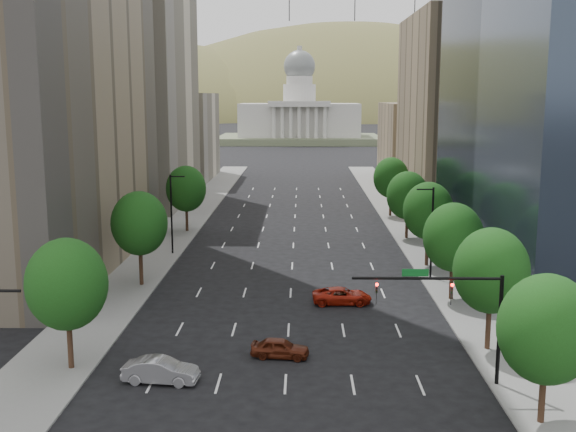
# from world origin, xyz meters

# --- Properties ---
(sidewalk_left) EXTENTS (6.00, 200.00, 0.15)m
(sidewalk_left) POSITION_xyz_m (-15.50, 60.00, 0.07)
(sidewalk_left) COLOR slate
(sidewalk_left) RESTS_ON ground
(sidewalk_right) EXTENTS (6.00, 200.00, 0.15)m
(sidewalk_right) POSITION_xyz_m (15.50, 60.00, 0.07)
(sidewalk_right) COLOR slate
(sidewalk_right) RESTS_ON ground
(midrise_cream_left) EXTENTS (14.00, 30.00, 35.00)m
(midrise_cream_left) POSITION_xyz_m (-25.00, 103.00, 17.50)
(midrise_cream_left) COLOR beige
(midrise_cream_left) RESTS_ON ground
(filler_left) EXTENTS (14.00, 26.00, 18.00)m
(filler_left) POSITION_xyz_m (-25.00, 136.00, 9.00)
(filler_left) COLOR beige
(filler_left) RESTS_ON ground
(parking_tan_right) EXTENTS (14.00, 30.00, 30.00)m
(parking_tan_right) POSITION_xyz_m (25.00, 100.00, 15.00)
(parking_tan_right) COLOR #8C7759
(parking_tan_right) RESTS_ON ground
(filler_right) EXTENTS (14.00, 26.00, 16.00)m
(filler_right) POSITION_xyz_m (25.00, 133.00, 8.00)
(filler_right) COLOR #8C7759
(filler_right) RESTS_ON ground
(tree_right_0) EXTENTS (5.20, 5.20, 8.39)m
(tree_right_0) POSITION_xyz_m (14.00, 25.00, 5.39)
(tree_right_0) COLOR #382316
(tree_right_0) RESTS_ON ground
(tree_right_1) EXTENTS (5.20, 5.20, 8.75)m
(tree_right_1) POSITION_xyz_m (14.00, 36.00, 5.75)
(tree_right_1) COLOR #382316
(tree_right_1) RESTS_ON ground
(tree_right_2) EXTENTS (5.20, 5.20, 8.61)m
(tree_right_2) POSITION_xyz_m (14.00, 48.00, 5.60)
(tree_right_2) COLOR #382316
(tree_right_2) RESTS_ON ground
(tree_right_3) EXTENTS (5.20, 5.20, 8.89)m
(tree_right_3) POSITION_xyz_m (14.00, 60.00, 5.89)
(tree_right_3) COLOR #382316
(tree_right_3) RESTS_ON ground
(tree_right_4) EXTENTS (5.20, 5.20, 8.46)m
(tree_right_4) POSITION_xyz_m (14.00, 74.00, 5.46)
(tree_right_4) COLOR #382316
(tree_right_4) RESTS_ON ground
(tree_right_5) EXTENTS (5.20, 5.20, 8.75)m
(tree_right_5) POSITION_xyz_m (14.00, 90.00, 5.75)
(tree_right_5) COLOR #382316
(tree_right_5) RESTS_ON ground
(tree_left_0) EXTENTS (5.20, 5.20, 8.75)m
(tree_left_0) POSITION_xyz_m (-14.00, 32.00, 5.75)
(tree_left_0) COLOR #382316
(tree_left_0) RESTS_ON ground
(tree_left_1) EXTENTS (5.20, 5.20, 8.97)m
(tree_left_1) POSITION_xyz_m (-14.00, 52.00, 5.96)
(tree_left_1) COLOR #382316
(tree_left_1) RESTS_ON ground
(tree_left_2) EXTENTS (5.20, 5.20, 8.68)m
(tree_left_2) POSITION_xyz_m (-14.00, 78.00, 5.68)
(tree_left_2) COLOR #382316
(tree_left_2) RESTS_ON ground
(streetlight_rn) EXTENTS (1.70, 0.20, 9.00)m
(streetlight_rn) POSITION_xyz_m (13.44, 55.00, 4.84)
(streetlight_rn) COLOR black
(streetlight_rn) RESTS_ON ground
(streetlight_ln) EXTENTS (1.70, 0.20, 9.00)m
(streetlight_ln) POSITION_xyz_m (-13.44, 65.00, 4.84)
(streetlight_ln) COLOR black
(streetlight_ln) RESTS_ON ground
(traffic_signal) EXTENTS (9.12, 0.40, 7.38)m
(traffic_signal) POSITION_xyz_m (10.53, 30.00, 5.17)
(traffic_signal) COLOR black
(traffic_signal) RESTS_ON ground
(capitol) EXTENTS (60.00, 40.00, 35.20)m
(capitol) POSITION_xyz_m (0.00, 249.71, 8.58)
(capitol) COLOR #596647
(capitol) RESTS_ON ground
(foothills) EXTENTS (720.00, 413.00, 263.00)m
(foothills) POSITION_xyz_m (34.67, 599.39, -37.78)
(foothills) COLOR olive
(foothills) RESTS_ON ground
(car_maroon) EXTENTS (4.14, 2.10, 1.35)m
(car_maroon) POSITION_xyz_m (-0.47, 34.39, 0.68)
(car_maroon) COLOR #4C1A0C
(car_maroon) RESTS_ON ground
(car_silver) EXTENTS (4.86, 2.13, 1.55)m
(car_silver) POSITION_xyz_m (-7.75, 30.11, 0.78)
(car_silver) COLOR gray
(car_silver) RESTS_ON ground
(car_red_far) EXTENTS (5.13, 2.48, 1.41)m
(car_red_far) POSITION_xyz_m (4.45, 46.79, 0.70)
(car_red_far) COLOR #9A190B
(car_red_far) RESTS_ON ground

